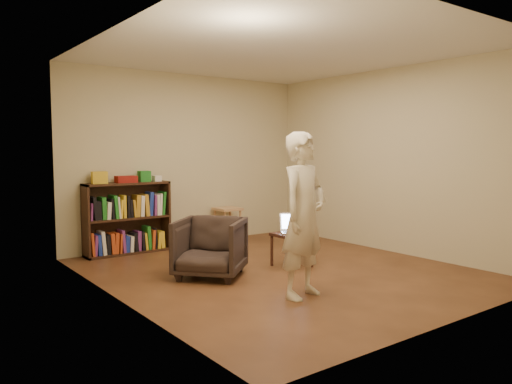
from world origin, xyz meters
TOP-DOWN VIEW (x-y plane):
  - floor at (0.00, 0.00)m, footprint 4.50×4.50m
  - ceiling at (0.00, 0.00)m, footprint 4.50×4.50m
  - wall_back at (0.00, 2.25)m, footprint 4.00×0.00m
  - wall_left at (-2.00, 0.00)m, footprint 0.00×4.50m
  - wall_right at (2.00, 0.00)m, footprint 0.00×4.50m
  - bookshelf at (-1.07, 2.09)m, footprint 1.20×0.30m
  - box_yellow at (-1.45, 2.10)m, footprint 0.22×0.17m
  - red_cloth at (-1.08, 2.07)m, footprint 0.29×0.23m
  - box_green at (-0.80, 2.11)m, footprint 0.17×0.17m
  - box_white at (-0.63, 2.05)m, footprint 0.11×0.11m
  - stool at (0.56, 2.01)m, footprint 0.37×0.37m
  - armchair at (-0.82, 0.28)m, footprint 1.04×1.04m
  - side_table at (0.26, 0.10)m, footprint 0.41×0.41m
  - laptop at (0.33, 0.14)m, footprint 0.47×0.48m
  - person at (-0.48, -0.93)m, footprint 0.67×0.53m

SIDE VIEW (x-z plane):
  - floor at x=0.00m, z-range 0.00..0.00m
  - armchair at x=-0.82m, z-range 0.00..0.68m
  - side_table at x=0.26m, z-range 0.14..0.56m
  - stool at x=0.56m, z-range 0.16..0.70m
  - bookshelf at x=-1.07m, z-range -0.06..0.94m
  - laptop at x=0.33m, z-range 0.36..0.59m
  - person at x=-0.48m, z-range 0.00..1.64m
  - box_white at x=-0.63m, z-range 1.00..1.08m
  - red_cloth at x=-1.08m, z-range 1.00..1.09m
  - box_green at x=-0.80m, z-range 1.00..1.15m
  - box_yellow at x=-1.45m, z-range 1.00..1.16m
  - wall_back at x=0.00m, z-range -0.70..3.30m
  - wall_left at x=-2.00m, z-range -0.95..3.55m
  - wall_right at x=2.00m, z-range -0.95..3.55m
  - ceiling at x=0.00m, z-range 2.60..2.60m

